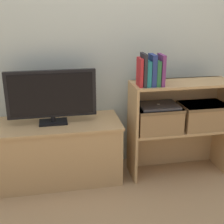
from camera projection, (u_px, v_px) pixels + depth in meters
ground_plane at (115, 186)px, 2.53m from camera, size 16.00×16.00×0.00m
wall_back at (105, 29)px, 2.54m from camera, size 10.00×0.05×2.40m
tv_stand at (55, 151)px, 2.56m from camera, size 1.06×0.45×0.50m
tv at (52, 95)px, 2.39m from camera, size 0.69×0.14×0.43m
bookshelf_lower_tier at (175, 141)px, 2.73m from camera, size 0.82×0.30×0.41m
bookshelf_upper_tier at (178, 97)px, 2.59m from camera, size 0.82×0.30×0.40m
book_crimson at (140, 72)px, 2.34m from camera, size 0.02×0.12×0.22m
book_charcoal at (143, 70)px, 2.34m from camera, size 0.02×0.13×0.25m
book_teal at (147, 73)px, 2.35m from camera, size 0.03×0.13×0.19m
book_navy at (152, 70)px, 2.35m from camera, size 0.04×0.13×0.24m
book_forest at (157, 73)px, 2.37m from camera, size 0.03×0.13×0.19m
book_plum at (161, 70)px, 2.36m from camera, size 0.03×0.14×0.24m
storage_basket_left at (158, 118)px, 2.54m from camera, size 0.37×0.26×0.21m
storage_basket_right at (202, 114)px, 2.61m from camera, size 0.37×0.26×0.21m
laptop at (158, 106)px, 2.50m from camera, size 0.31×0.23×0.02m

